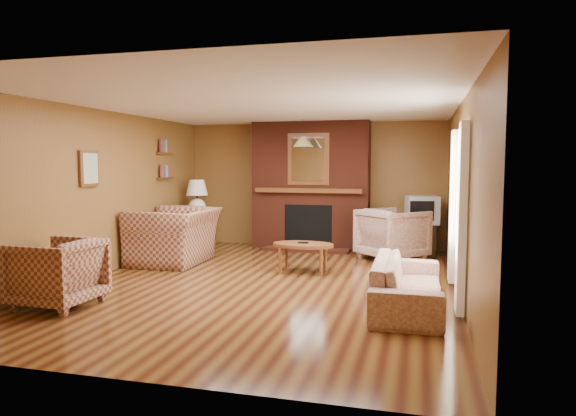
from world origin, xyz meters
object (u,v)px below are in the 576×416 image
(fireplace, at_px, (311,186))
(floral_sofa, at_px, (408,283))
(plaid_loveseat, at_px, (174,236))
(crt_tv, at_px, (422,210))
(tv_stand, at_px, (421,239))
(floral_armchair, at_px, (392,234))
(plaid_armchair, at_px, (57,273))
(side_table, at_px, (198,232))
(table_lamp, at_px, (197,196))
(coffee_table, at_px, (303,247))

(fireplace, relative_size, floral_sofa, 1.27)
(plaid_loveseat, relative_size, crt_tv, 2.19)
(tv_stand, xyz_separation_m, crt_tv, (-0.00, -0.01, 0.52))
(plaid_loveseat, height_order, floral_armchair, plaid_loveseat)
(floral_armchair, bearing_deg, fireplace, 17.56)
(plaid_armchair, height_order, floral_sofa, plaid_armchair)
(plaid_armchair, distance_m, floral_sofa, 3.97)
(floral_armchair, bearing_deg, floral_sofa, 141.57)
(plaid_loveseat, xyz_separation_m, side_table, (-0.25, 1.44, -0.13))
(floral_sofa, distance_m, crt_tv, 3.55)
(fireplace, bearing_deg, tv_stand, -5.15)
(side_table, xyz_separation_m, table_lamp, (0.00, 0.00, 0.69))
(plaid_loveseat, distance_m, crt_tv, 4.30)
(fireplace, distance_m, floral_armchair, 1.93)
(floral_sofa, relative_size, crt_tv, 3.05)
(crt_tv, bearing_deg, plaid_armchair, -131.93)
(coffee_table, bearing_deg, floral_armchair, 48.16)
(floral_armchair, bearing_deg, table_lamp, 40.65)
(side_table, bearing_deg, fireplace, 14.29)
(side_table, bearing_deg, tv_stand, 4.82)
(fireplace, bearing_deg, plaid_loveseat, -133.13)
(coffee_table, bearing_deg, tv_stand, 49.83)
(side_table, bearing_deg, plaid_armchair, -87.91)
(floral_sofa, height_order, tv_stand, tv_stand)
(side_table, bearing_deg, floral_armchair, -4.53)
(floral_armchair, xyz_separation_m, side_table, (-3.68, 0.29, -0.12))
(floral_armchair, relative_size, crt_tv, 1.53)
(plaid_armchair, relative_size, side_table, 1.36)
(plaid_armchair, distance_m, crt_tv, 6.00)
(tv_stand, bearing_deg, table_lamp, -173.92)
(side_table, height_order, crt_tv, crt_tv)
(table_lamp, height_order, crt_tv, table_lamp)
(plaid_armchair, height_order, side_table, plaid_armchair)
(side_table, height_order, tv_stand, side_table)
(fireplace, bearing_deg, table_lamp, -165.71)
(plaid_loveseat, xyz_separation_m, plaid_armchair, (-0.10, -2.67, -0.06))
(plaid_loveseat, xyz_separation_m, floral_sofa, (3.75, -1.72, -0.17))
(crt_tv, bearing_deg, floral_armchair, -126.53)
(plaid_loveseat, height_order, plaid_armchair, plaid_loveseat)
(coffee_table, distance_m, side_table, 2.96)
(floral_sofa, height_order, floral_armchair, floral_armchair)
(fireplace, distance_m, plaid_loveseat, 2.81)
(table_lamp, relative_size, crt_tv, 1.10)
(crt_tv, bearing_deg, tv_stand, 90.00)
(table_lamp, bearing_deg, coffee_table, -34.13)
(side_table, bearing_deg, coffee_table, -34.13)
(plaid_armchair, bearing_deg, crt_tv, 140.41)
(coffee_table, bearing_deg, floral_sofa, -44.07)
(plaid_armchair, bearing_deg, coffee_table, 139.09)
(side_table, relative_size, crt_tv, 1.00)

